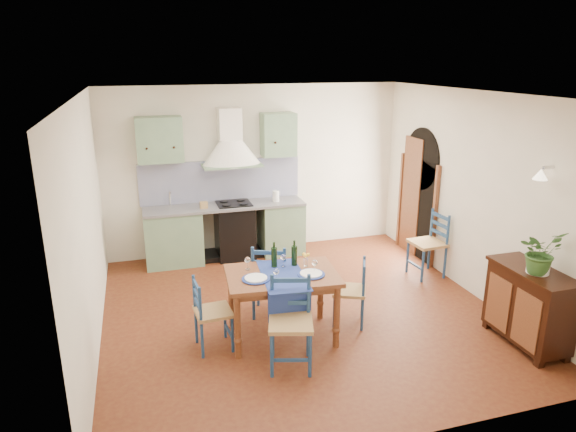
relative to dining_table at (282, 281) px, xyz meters
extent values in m
plane|color=#4A180F|center=(0.40, 0.53, -0.72)|extent=(5.00, 5.00, 0.00)
cube|color=beige|center=(0.40, 3.03, 0.68)|extent=(5.00, 0.04, 2.80)
cube|color=gray|center=(-1.05, 2.72, -0.28)|extent=(0.90, 0.60, 0.88)
cube|color=gray|center=(0.75, 2.72, -0.28)|extent=(0.70, 0.60, 0.88)
cube|color=black|center=(-0.05, 2.72, -0.28)|extent=(0.60, 0.58, 0.88)
cube|color=gray|center=(-0.20, 2.72, 0.18)|extent=(2.60, 0.64, 0.04)
cube|color=silver|center=(-1.05, 2.72, 0.17)|extent=(0.45, 0.40, 0.03)
cylinder|color=silver|center=(-1.05, 2.90, 0.33)|extent=(0.02, 0.02, 0.26)
cube|color=black|center=(-0.05, 2.72, 0.20)|extent=(0.55, 0.48, 0.02)
cube|color=black|center=(-0.20, 2.77, -0.68)|extent=(2.60, 0.50, 0.08)
cube|color=#090F52|center=(-0.20, 2.99, 0.54)|extent=(2.65, 0.05, 0.68)
cube|color=gray|center=(-1.15, 2.85, 1.28)|extent=(0.70, 0.34, 0.70)
cube|color=gray|center=(0.75, 2.85, 1.28)|extent=(0.55, 0.34, 0.70)
cone|color=white|center=(-0.05, 2.78, 1.03)|extent=(0.96, 0.96, 0.40)
cube|color=white|center=(-0.05, 2.87, 1.48)|extent=(0.36, 0.30, 0.50)
cube|color=beige|center=(2.90, 0.53, 0.68)|extent=(0.04, 5.00, 2.80)
cube|color=black|center=(2.89, 1.93, 0.10)|extent=(0.03, 1.00, 1.65)
cylinder|color=black|center=(2.89, 1.93, 0.93)|extent=(0.03, 1.00, 1.00)
cube|color=brown|center=(2.86, 1.39, 0.10)|extent=(0.06, 0.06, 1.65)
cube|color=brown|center=(2.86, 2.47, 0.10)|extent=(0.06, 0.06, 1.65)
cube|color=brown|center=(2.87, 2.15, 0.26)|extent=(0.04, 0.55, 1.96)
cylinder|color=silver|center=(2.84, -0.76, 1.33)|extent=(0.15, 0.04, 0.04)
cone|color=#FFEDC6|center=(2.74, -0.76, 1.26)|extent=(0.16, 0.16, 0.12)
cube|color=beige|center=(-2.10, 0.53, 0.68)|extent=(0.04, 5.00, 2.80)
cube|color=white|center=(0.40, 0.53, 2.08)|extent=(5.00, 5.00, 0.01)
cube|color=brown|center=(0.00, 0.01, 0.07)|extent=(1.35, 0.96, 0.05)
cube|color=brown|center=(0.00, 0.01, 0.00)|extent=(1.21, 0.82, 0.08)
cylinder|color=brown|center=(-0.60, -0.30, -0.34)|extent=(0.07, 0.07, 0.76)
cylinder|color=brown|center=(-0.54, 0.41, -0.34)|extent=(0.07, 0.07, 0.76)
cylinder|color=brown|center=(0.53, -0.39, -0.34)|extent=(0.07, 0.07, 0.76)
cylinder|color=brown|center=(0.59, 0.31, -0.34)|extent=(0.07, 0.07, 0.76)
cube|color=navy|center=(-0.01, -0.05, 0.09)|extent=(0.56, 1.00, 0.01)
cube|color=navy|center=(-0.04, -0.43, -0.09)|extent=(0.48, 0.06, 0.38)
cylinder|color=navy|center=(-0.33, -0.07, 0.11)|extent=(0.32, 0.32, 0.01)
cylinder|color=white|center=(-0.33, -0.07, 0.12)|extent=(0.26, 0.26, 0.01)
cylinder|color=navy|center=(0.31, -0.13, 0.11)|extent=(0.32, 0.32, 0.01)
cylinder|color=white|center=(0.31, -0.13, 0.12)|extent=(0.26, 0.26, 0.01)
cylinder|color=black|center=(-0.04, 0.22, 0.25)|extent=(0.07, 0.07, 0.32)
cylinder|color=black|center=(0.21, 0.20, 0.25)|extent=(0.07, 0.07, 0.32)
cylinder|color=white|center=(0.33, 0.14, 0.15)|extent=(0.05, 0.05, 0.10)
sphere|color=yellow|center=(0.33, 0.14, 0.24)|extent=(0.10, 0.10, 0.10)
cylinder|color=navy|center=(-0.33, -0.76, -0.47)|extent=(0.04, 0.04, 0.51)
cylinder|color=navy|center=(-0.22, -0.37, -0.23)|extent=(0.04, 0.04, 0.99)
cylinder|color=navy|center=(0.05, -0.86, -0.47)|extent=(0.04, 0.04, 0.51)
cylinder|color=navy|center=(0.16, -0.48, -0.23)|extent=(0.04, 0.04, 0.99)
cube|color=#A78351|center=(-0.09, -0.62, -0.20)|extent=(0.57, 0.57, 0.04)
cube|color=navy|center=(-0.03, -0.43, -0.06)|extent=(0.41, 0.14, 0.05)
cube|color=navy|center=(-0.03, -0.43, 0.07)|extent=(0.41, 0.14, 0.05)
cube|color=navy|center=(-0.03, -0.43, 0.20)|extent=(0.41, 0.14, 0.05)
cube|color=navy|center=(-0.14, -0.81, -0.52)|extent=(0.39, 0.14, 0.03)
cylinder|color=navy|center=(0.27, 0.73, -0.47)|extent=(0.04, 0.04, 0.50)
cylinder|color=navy|center=(0.13, 0.36, -0.23)|extent=(0.04, 0.04, 0.99)
cylinder|color=navy|center=(-0.09, 0.87, -0.47)|extent=(0.04, 0.04, 0.50)
cylinder|color=navy|center=(-0.24, 0.50, -0.23)|extent=(0.04, 0.04, 0.99)
cube|color=#A78351|center=(0.02, 0.62, -0.20)|extent=(0.60, 0.60, 0.04)
cube|color=navy|center=(-0.05, 0.43, -0.06)|extent=(0.40, 0.18, 0.05)
cube|color=navy|center=(-0.05, 0.43, 0.07)|extent=(0.40, 0.18, 0.05)
cube|color=navy|center=(-0.05, 0.43, 0.20)|extent=(0.40, 0.18, 0.05)
cube|color=navy|center=(0.09, 0.80, -0.52)|extent=(0.38, 0.18, 0.03)
cylinder|color=navy|center=(-0.64, -0.17, -0.50)|extent=(0.03, 0.03, 0.44)
cylinder|color=navy|center=(-0.98, -0.19, -0.29)|extent=(0.03, 0.03, 0.86)
cylinder|color=navy|center=(-0.66, 0.18, -0.50)|extent=(0.03, 0.03, 0.44)
cylinder|color=navy|center=(-1.00, 0.15, -0.29)|extent=(0.03, 0.03, 0.86)
cube|color=#A78351|center=(-0.82, -0.01, -0.27)|extent=(0.43, 0.43, 0.04)
cube|color=navy|center=(-0.99, -0.02, -0.15)|extent=(0.05, 0.36, 0.04)
cube|color=navy|center=(-0.99, -0.02, -0.03)|extent=(0.05, 0.36, 0.04)
cube|color=navy|center=(-0.99, -0.02, 0.08)|extent=(0.05, 0.36, 0.04)
cube|color=navy|center=(-0.65, 0.01, -0.55)|extent=(0.05, 0.35, 0.02)
cylinder|color=navy|center=(0.80, 0.31, -0.50)|extent=(0.03, 0.03, 0.43)
cylinder|color=navy|center=(1.11, 0.16, -0.30)|extent=(0.03, 0.03, 0.85)
cylinder|color=navy|center=(0.66, 0.00, -0.50)|extent=(0.03, 0.03, 0.43)
cylinder|color=navy|center=(0.97, -0.14, -0.30)|extent=(0.03, 0.03, 0.85)
cube|color=#A78351|center=(0.88, 0.08, -0.27)|extent=(0.52, 0.52, 0.04)
cube|color=navy|center=(1.04, 0.01, -0.16)|extent=(0.17, 0.34, 0.04)
cube|color=navy|center=(1.04, 0.01, -0.04)|extent=(0.17, 0.34, 0.04)
cube|color=navy|center=(1.04, 0.01, 0.07)|extent=(0.17, 0.34, 0.04)
cube|color=navy|center=(0.73, 0.15, -0.55)|extent=(0.17, 0.32, 0.02)
cylinder|color=navy|center=(2.39, 1.30, -0.47)|extent=(0.04, 0.04, 0.51)
cylinder|color=navy|center=(2.79, 1.33, -0.22)|extent=(0.04, 0.04, 0.99)
cylinder|color=navy|center=(2.42, 0.91, -0.47)|extent=(0.04, 0.04, 0.51)
cylinder|color=navy|center=(2.82, 0.93, -0.22)|extent=(0.04, 0.04, 0.99)
cube|color=#A78351|center=(2.60, 1.12, -0.20)|extent=(0.50, 0.50, 0.04)
cube|color=navy|center=(2.80, 1.13, -0.06)|extent=(0.06, 0.42, 0.05)
cube|color=navy|center=(2.80, 1.13, 0.07)|extent=(0.06, 0.42, 0.05)
cube|color=navy|center=(2.80, 1.13, 0.21)|extent=(0.06, 0.42, 0.05)
cube|color=navy|center=(2.40, 1.10, -0.52)|extent=(0.06, 0.40, 0.03)
cube|color=black|center=(2.67, -0.96, -0.23)|extent=(0.45, 1.00, 0.82)
cube|color=black|center=(2.67, -0.96, 0.19)|extent=(0.50, 1.05, 0.04)
cube|color=brown|center=(2.44, -1.19, -0.27)|extent=(0.02, 0.38, 0.63)
cube|color=brown|center=(2.44, -0.73, -0.27)|extent=(0.02, 0.38, 0.63)
cube|color=black|center=(2.49, -1.40, -0.68)|extent=(0.08, 0.08, 0.08)
cube|color=black|center=(2.49, -0.52, -0.68)|extent=(0.08, 0.08, 0.08)
cube|color=black|center=(2.84, -1.40, -0.68)|extent=(0.08, 0.08, 0.08)
cube|color=black|center=(2.84, -0.52, -0.68)|extent=(0.08, 0.08, 0.08)
imported|color=#2E5824|center=(2.63, -1.04, 0.46)|extent=(0.50, 0.44, 0.49)
camera|label=1|loc=(-1.50, -5.25, 2.49)|focal=32.00mm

